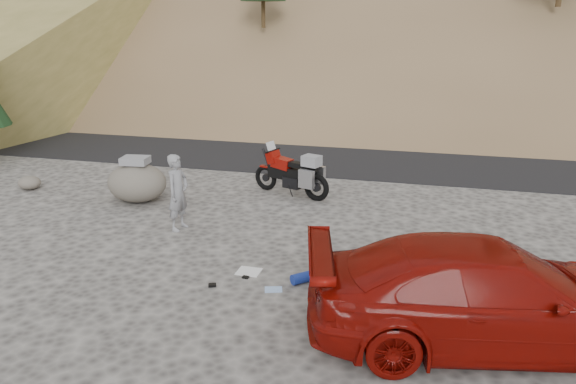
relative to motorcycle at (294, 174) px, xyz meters
name	(u,v)px	position (x,y,z in m)	size (l,w,h in m)	color
ground	(254,245)	(0.01, -3.57, -0.61)	(140.00, 140.00, 0.00)	#45423F
road	(331,151)	(0.01, 5.43, -0.61)	(120.00, 7.00, 0.05)	black
motorcycle	(294,174)	(0.00, 0.00, 0.00)	(2.30, 1.16, 1.42)	black
man	(180,229)	(-1.93, -3.08, -0.61)	(0.64, 0.42, 1.75)	gray
red_car	(484,340)	(4.49, -6.24, -0.61)	(2.16, 5.32, 1.54)	maroon
boulder	(137,182)	(-3.86, -1.50, -0.09)	(1.66, 1.45, 1.19)	#59554C
small_rock	(29,183)	(-7.36, -1.28, -0.42)	(0.79, 0.76, 0.38)	#59554C
gear_white_cloth	(249,271)	(0.32, -4.86, -0.60)	(0.44, 0.39, 0.01)	white
gear_blue_mat	(304,277)	(1.44, -5.03, -0.51)	(0.20, 0.20, 0.49)	navy
gear_bottle	(375,291)	(2.75, -5.27, -0.49)	(0.08, 0.08, 0.23)	navy
gear_glove_a	(246,277)	(0.35, -5.13, -0.59)	(0.12, 0.09, 0.03)	black
gear_glove_b	(212,285)	(-0.13, -5.60, -0.59)	(0.14, 0.10, 0.05)	black
gear_blue_cloth	(273,289)	(0.98, -5.45, -0.60)	(0.31, 0.23, 0.01)	#95B5E6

